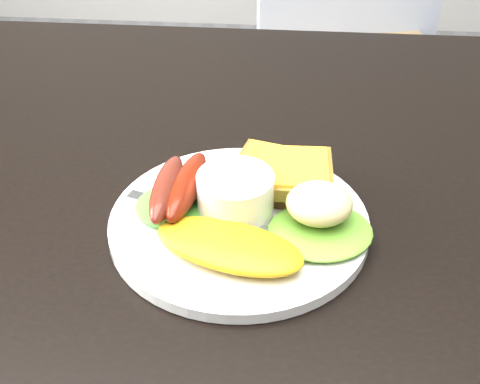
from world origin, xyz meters
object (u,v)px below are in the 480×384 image
(person, at_px, (248,41))
(dining_table, at_px, (345,227))
(dining_chair, at_px, (350,78))
(plate, at_px, (239,223))

(person, bearing_deg, dining_table, 105.76)
(dining_table, bearing_deg, person, 105.06)
(dining_chair, height_order, plate, plate)
(dining_table, distance_m, person, 0.47)
(dining_table, height_order, plate, plate)
(dining_chair, height_order, person, person)
(dining_chair, relative_size, plate, 1.95)
(dining_chair, xyz_separation_m, person, (-0.20, -0.41, 0.26))
(dining_table, height_order, person, person)
(person, relative_size, plate, 6.38)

